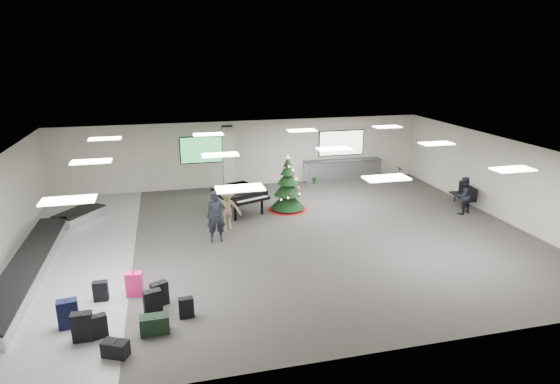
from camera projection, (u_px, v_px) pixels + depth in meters
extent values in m
plane|color=#3C3937|center=(279.00, 237.00, 16.78)|extent=(18.00, 18.00, 0.00)
cube|color=beige|center=(245.00, 154.00, 22.81)|extent=(18.00, 0.02, 3.20)
cube|color=beige|center=(359.00, 291.00, 9.82)|extent=(18.00, 0.02, 3.20)
cube|color=beige|center=(501.00, 178.00, 18.40)|extent=(0.02, 14.00, 3.20)
cube|color=silver|center=(279.00, 150.00, 15.85)|extent=(18.00, 14.00, 0.02)
cube|color=slate|center=(70.00, 257.00, 15.16)|extent=(4.00, 14.00, 0.01)
cube|color=#A19E93|center=(228.00, 161.00, 21.28)|extent=(0.50, 0.50, 3.20)
cube|color=green|center=(203.00, 150.00, 22.21)|extent=(2.20, 0.08, 1.30)
cube|color=white|center=(341.00, 143.00, 23.84)|extent=(2.40, 0.08, 1.30)
cube|color=white|center=(68.00, 200.00, 10.76)|extent=(1.20, 0.60, 0.04)
cube|color=white|center=(91.00, 162.00, 14.48)|extent=(1.20, 0.60, 0.04)
cube|color=white|center=(105.00, 139.00, 18.19)|extent=(1.20, 0.60, 0.04)
cube|color=white|center=(240.00, 188.00, 11.69)|extent=(1.20, 0.60, 0.04)
cube|color=white|center=(220.00, 155.00, 15.40)|extent=(1.20, 0.60, 0.04)
cube|color=white|center=(208.00, 134.00, 19.11)|extent=(1.20, 0.60, 0.04)
cube|color=white|center=(386.00, 178.00, 12.62)|extent=(1.20, 0.60, 0.04)
cube|color=white|center=(334.00, 149.00, 16.33)|extent=(1.20, 0.60, 0.04)
cube|color=white|center=(302.00, 130.00, 20.04)|extent=(1.20, 0.60, 0.04)
cube|color=white|center=(513.00, 169.00, 13.54)|extent=(1.20, 0.60, 0.04)
cube|color=white|center=(437.00, 144.00, 17.26)|extent=(1.20, 0.60, 0.04)
cube|color=white|center=(387.00, 127.00, 20.97)|extent=(1.20, 0.60, 0.04)
cube|color=silver|center=(27.00, 269.00, 13.95)|extent=(1.00, 8.00, 0.38)
cube|color=black|center=(26.00, 263.00, 13.89)|extent=(0.95, 7.90, 0.05)
cube|color=silver|center=(80.00, 216.00, 18.40)|extent=(1.97, 2.21, 0.38)
cube|color=black|center=(79.00, 211.00, 18.34)|extent=(1.87, 2.10, 0.05)
cube|color=silver|center=(342.00, 170.00, 23.96)|extent=(4.00, 0.60, 1.05)
cube|color=#2F2F31|center=(343.00, 160.00, 23.80)|extent=(4.05, 0.65, 0.04)
cube|color=black|center=(82.00, 327.00, 10.75)|extent=(0.46, 0.26, 0.71)
cube|color=black|center=(80.00, 313.00, 10.65)|extent=(0.03, 0.15, 0.02)
cube|color=black|center=(153.00, 303.00, 11.80)|extent=(0.48, 0.33, 0.68)
cube|color=black|center=(152.00, 290.00, 11.70)|extent=(0.07, 0.14, 0.02)
cube|color=#EB1E6C|center=(134.00, 284.00, 12.72)|extent=(0.47, 0.31, 0.69)
cube|color=black|center=(133.00, 272.00, 12.62)|extent=(0.05, 0.15, 0.02)
cube|color=black|center=(160.00, 294.00, 12.27)|extent=(0.49, 0.41, 0.65)
cube|color=black|center=(159.00, 282.00, 12.17)|extent=(0.09, 0.14, 0.02)
cube|color=black|center=(68.00, 314.00, 11.27)|extent=(0.50, 0.33, 0.72)
cube|color=black|center=(66.00, 300.00, 11.16)|extent=(0.05, 0.17, 0.02)
cube|color=black|center=(99.00, 326.00, 10.88)|extent=(0.43, 0.31, 0.58)
cube|color=black|center=(97.00, 315.00, 10.79)|extent=(0.06, 0.13, 0.02)
cube|color=black|center=(155.00, 324.00, 11.08)|extent=(0.68, 0.35, 0.45)
cube|color=black|center=(154.00, 316.00, 11.01)|extent=(0.04, 0.20, 0.02)
cube|color=black|center=(186.00, 308.00, 11.73)|extent=(0.38, 0.22, 0.53)
cube|color=black|center=(186.00, 298.00, 11.65)|extent=(0.04, 0.12, 0.02)
cube|color=black|center=(101.00, 291.00, 12.50)|extent=(0.38, 0.23, 0.56)
cube|color=black|center=(99.00, 281.00, 12.41)|extent=(0.03, 0.13, 0.02)
cube|color=black|center=(115.00, 349.00, 10.24)|extent=(0.64, 0.52, 0.37)
cube|color=black|center=(115.00, 341.00, 10.19)|extent=(0.11, 0.18, 0.02)
cone|color=maroon|center=(288.00, 208.00, 19.70)|extent=(1.66, 1.66, 0.10)
cylinder|color=#3F2819|center=(288.00, 205.00, 19.66)|extent=(0.10, 0.10, 0.44)
cone|color=black|center=(288.00, 199.00, 19.58)|extent=(1.40, 1.40, 0.79)
cone|color=black|center=(288.00, 187.00, 19.43)|extent=(1.14, 1.14, 0.70)
cone|color=black|center=(288.00, 176.00, 19.30)|extent=(0.87, 0.87, 0.61)
cone|color=black|center=(288.00, 168.00, 19.20)|extent=(0.61, 0.61, 0.52)
cone|color=black|center=(288.00, 161.00, 19.11)|extent=(0.35, 0.35, 0.39)
cone|color=#FFE566|center=(288.00, 156.00, 19.05)|extent=(0.14, 0.14, 0.16)
cube|color=black|center=(239.00, 192.00, 19.13)|extent=(2.19, 2.31, 0.29)
cube|color=black|center=(252.00, 200.00, 18.38)|extent=(1.53, 0.86, 0.11)
cube|color=white|center=(253.00, 199.00, 18.34)|extent=(1.33, 0.64, 0.02)
cube|color=black|center=(249.00, 192.00, 18.50)|extent=(0.70, 0.30, 0.23)
cylinder|color=black|center=(235.00, 212.00, 18.35)|extent=(0.11, 0.11, 0.72)
cylinder|color=black|center=(262.00, 206.00, 19.06)|extent=(0.11, 0.11, 0.72)
cylinder|color=black|center=(230.00, 200.00, 19.85)|extent=(0.11, 0.11, 0.72)
cube|color=black|center=(462.00, 197.00, 20.08)|extent=(0.65, 1.52, 0.06)
cylinder|color=black|center=(470.00, 206.00, 19.59)|extent=(0.06, 0.06, 0.39)
cylinder|color=black|center=(454.00, 197.00, 20.69)|extent=(0.06, 0.06, 0.39)
cube|color=black|center=(467.00, 190.00, 20.05)|extent=(0.21, 1.47, 0.49)
imported|color=black|center=(216.00, 217.00, 16.21)|extent=(0.69, 0.47, 1.83)
imported|color=#8A7555|center=(227.00, 209.00, 17.30)|extent=(1.06, 0.63, 1.62)
imported|color=black|center=(463.00, 196.00, 19.01)|extent=(0.90, 0.79, 1.55)
imported|color=#1B4014|center=(314.00, 175.00, 23.48)|extent=(0.53, 0.56, 0.81)
imported|color=#1B4014|center=(400.00, 174.00, 23.95)|extent=(0.50, 0.50, 0.74)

